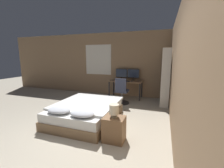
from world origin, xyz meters
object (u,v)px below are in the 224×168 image
Objects in this scene: bed at (86,112)px; desk at (126,83)px; bookshelf at (166,75)px; monitor_left at (121,73)px; computer_mouse at (132,81)px; keyboard at (124,81)px; bedside_lamp at (114,110)px; nightstand at (114,129)px; office_chair at (122,93)px; monitor_right at (133,74)px.

desk is (0.46, 2.52, 0.39)m from bed.
bed is 0.97× the size of bookshelf.
desk is 2.74× the size of monitor_left.
keyboard is at bearing 180.00° from computer_mouse.
bedside_lamp is 3.27m from desk.
bookshelf is (0.95, 2.70, 0.82)m from nightstand.
desk is 0.85m from office_chair.
nightstand is 3.63m from monitor_left.
bed is 2.59m from desk.
office_chair reaches higher than nightstand.
computer_mouse reaches higher than keyboard.
monitor_right reaches higher than bedside_lamp.
bookshelf reaches higher than desk.
office_chair is (-0.20, -1.05, -0.60)m from monitor_right.
monitor_left reaches higher than keyboard.
bookshelf is at bearing -19.05° from desk.
bed is 3.81× the size of nightstand.
monitor_right reaches higher than nightstand.
bed is at bearing 145.80° from bedside_lamp.
monitor_left reaches higher than bedside_lamp.
office_chair is at bearing -168.91° from bookshelf.
bedside_lamp is 3.04m from keyboard.
bed is 3.93× the size of monitor_right.
monitor_right is at bearing 148.81° from bookshelf.
monitor_left is 1.19× the size of keyboard.
monitor_right reaches higher than bed.
computer_mouse is 0.72m from office_chair.
bed is 1.24m from nightstand.
monitor_left is 0.59m from keyboard.
bed is at bearing -134.61° from bookshelf.
desk is (-0.56, 3.22, -0.03)m from bedside_lamp.
desk is 0.68× the size of bookshelf.
nightstand is at bearing 0.00° from bedside_lamp.
bedside_lamp is 3.00m from computer_mouse.
bedside_lamp reaches higher than bed.
bedside_lamp is at bearing -79.37° from keyboard.
nightstand is (1.02, -0.70, 0.01)m from bed.
desk is 1.66m from bookshelf.
bookshelf reaches higher than keyboard.
office_chair is at bearing -84.92° from keyboard.
desk is at bearing 90.00° from keyboard.
bed is 7.26× the size of bedside_lamp.
office_chair is (-0.51, 2.41, -0.28)m from bedside_lamp.
nightstand is 1.03× the size of monitor_right.
keyboard is at bearing -90.00° from desk.
bedside_lamp reaches higher than desk.
bed is 27.33× the size of computer_mouse.
keyboard is at bearing -118.22° from monitor_right.
keyboard is (-0.00, -0.24, 0.10)m from desk.
bed is 1.31m from bedside_lamp.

